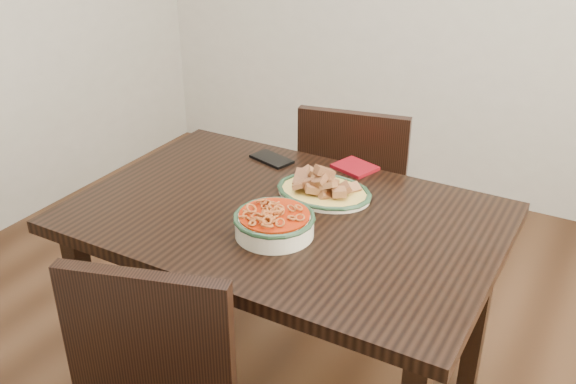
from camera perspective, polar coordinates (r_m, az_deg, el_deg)
The scene contains 7 objects.
floor at distance 2.52m, azimuth -1.34°, elevation -15.22°, with size 3.50×3.50×0.00m, color #341E10.
dining_table at distance 2.01m, azimuth -0.28°, elevation -4.05°, with size 1.29×0.86×0.75m.
chair_far at distance 2.63m, azimuth 6.02°, elevation -0.21°, with size 0.49×0.49×0.89m.
fish_plate at distance 2.04m, azimuth 3.22°, elevation 0.82°, with size 0.31×0.24×0.11m.
noodle_bowl at distance 1.83m, azimuth -1.22°, elevation -2.60°, with size 0.24×0.24×0.08m.
smartphone at distance 2.30m, azimuth -1.46°, elevation 2.95°, with size 0.15×0.08×0.01m, color black.
napkin at distance 2.25m, azimuth 5.97°, elevation 2.21°, with size 0.13×0.11×0.01m, color maroon.
Camera 1 is at (0.97, -1.59, 1.70)m, focal length 40.00 mm.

